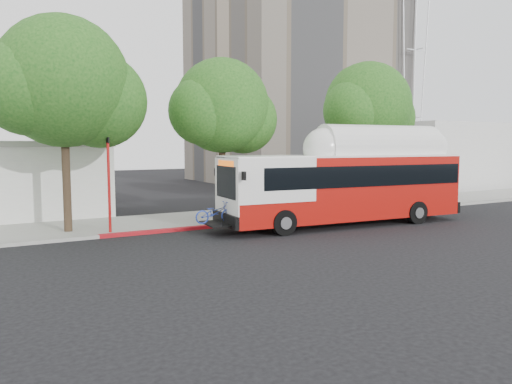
% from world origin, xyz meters
% --- Properties ---
extents(ground, '(120.00, 120.00, 0.00)m').
position_xyz_m(ground, '(0.00, 0.00, 0.00)').
color(ground, black).
rests_on(ground, ground).
extents(sidewalk, '(60.00, 5.00, 0.15)m').
position_xyz_m(sidewalk, '(0.00, 6.50, 0.07)').
color(sidewalk, gray).
rests_on(sidewalk, ground).
extents(curb_strip, '(60.00, 0.30, 0.15)m').
position_xyz_m(curb_strip, '(0.00, 3.90, 0.07)').
color(curb_strip, gray).
rests_on(curb_strip, ground).
extents(red_curb_segment, '(10.00, 0.32, 0.16)m').
position_xyz_m(red_curb_segment, '(-3.00, 3.90, 0.08)').
color(red_curb_segment, maroon).
rests_on(red_curb_segment, ground).
extents(street_tree_left, '(6.67, 5.80, 9.74)m').
position_xyz_m(street_tree_left, '(-8.53, 5.56, 6.60)').
color(street_tree_left, '#2D2116').
rests_on(street_tree_left, ground).
extents(street_tree_mid, '(5.75, 5.00, 8.62)m').
position_xyz_m(street_tree_mid, '(-0.59, 6.06, 5.91)').
color(street_tree_mid, '#2D2116').
rests_on(street_tree_mid, ground).
extents(street_tree_right, '(6.21, 5.40, 9.18)m').
position_xyz_m(street_tree_right, '(9.44, 5.86, 6.26)').
color(street_tree_right, '#2D2116').
rests_on(street_tree_right, ground).
extents(apartment_tower, '(18.00, 18.00, 37.00)m').
position_xyz_m(apartment_tower, '(18.00, 28.00, 17.62)').
color(apartment_tower, tan).
rests_on(apartment_tower, ground).
extents(horizon_block, '(20.00, 12.00, 6.00)m').
position_xyz_m(horizon_block, '(30.00, 16.00, 3.00)').
color(horizon_block, silver).
rests_on(horizon_block, ground).
extents(transit_bus, '(13.91, 3.75, 4.07)m').
position_xyz_m(transit_bus, '(3.72, 1.42, 1.90)').
color(transit_bus, '#A3100B').
rests_on(transit_bus, ground).
extents(signal_pole, '(0.12, 0.42, 4.39)m').
position_xyz_m(signal_pole, '(-7.40, 4.32, 2.25)').
color(signal_pole, '#B11312').
rests_on(signal_pole, ground).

